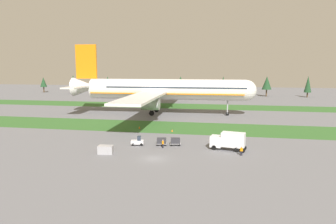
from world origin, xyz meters
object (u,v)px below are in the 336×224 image
object	(u,v)px
taxiway_marker_1	(139,127)
catering_truck	(228,140)
airliner	(161,89)
cargo_dolly_second	(175,141)
ground_crew_loader	(163,143)
ground_crew_marshaller	(241,151)
cargo_dolly_lead	(162,141)
taxiway_marker_2	(229,134)
baggage_tug	(138,141)
uld_container_1	(104,150)
uld_container_0	(108,150)
taxiway_marker_0	(172,130)

from	to	relation	value
taxiway_marker_1	catering_truck	bearing A→B (deg)	-36.79
airliner	cargo_dolly_second	distance (m)	44.02
cargo_dolly_second	taxiway_marker_1	world-z (taller)	cargo_dolly_second
ground_crew_loader	taxiway_marker_1	distance (m)	20.79
airliner	ground_crew_marshaller	size ratio (longest dim) A/B	45.29
cargo_dolly_lead	taxiway_marker_2	xyz separation A→B (m)	(14.10, 12.02, -0.66)
cargo_dolly_second	cargo_dolly_lead	bearing A→B (deg)	90.00
baggage_tug	uld_container_1	size ratio (longest dim) A/B	1.39
cargo_dolly_second	catering_truck	size ratio (longest dim) A/B	0.33
baggage_tug	cargo_dolly_second	size ratio (longest dim) A/B	1.15
ground_crew_marshaller	ground_crew_loader	distance (m)	15.67
baggage_tug	taxiway_marker_2	distance (m)	23.01
ground_crew_marshaller	taxiway_marker_2	distance (m)	16.92
catering_truck	taxiway_marker_2	size ratio (longest dim) A/B	14.09
cargo_dolly_second	catering_truck	bearing A→B (deg)	-109.11
baggage_tug	cargo_dolly_lead	world-z (taller)	baggage_tug
taxiway_marker_2	cargo_dolly_lead	bearing A→B (deg)	-139.55
uld_container_0	uld_container_1	world-z (taller)	uld_container_1
uld_container_1	taxiway_marker_2	distance (m)	31.11
baggage_tug	catering_truck	distance (m)	18.76
uld_container_1	taxiway_marker_2	xyz separation A→B (m)	(23.64, 20.21, -0.54)
ground_crew_loader	taxiway_marker_0	bearing A→B (deg)	137.78
airliner	taxiway_marker_0	size ratio (longest dim) A/B	139.37
cargo_dolly_second	airliner	bearing A→B (deg)	5.54
ground_crew_marshaller	uld_container_0	bearing A→B (deg)	175.50
baggage_tug	uld_container_1	xyz separation A→B (m)	(-4.60, -7.31, -0.02)
baggage_tug	taxiway_marker_2	world-z (taller)	baggage_tug
taxiway_marker_2	catering_truck	bearing A→B (deg)	-91.40
ground_crew_marshaller	cargo_dolly_second	bearing A→B (deg)	146.30
ground_crew_loader	cargo_dolly_lead	bearing A→B (deg)	153.02
uld_container_0	taxiway_marker_1	distance (m)	24.16
catering_truck	uld_container_0	distance (m)	23.61
ground_crew_loader	uld_container_0	distance (m)	11.20
ground_crew_marshaller	baggage_tug	bearing A→B (deg)	157.54
cargo_dolly_second	taxiway_marker_0	size ratio (longest dim) A/B	4.30
ground_crew_marshaller	taxiway_marker_0	distance (m)	24.84
ground_crew_loader	taxiway_marker_1	world-z (taller)	ground_crew_loader
ground_crew_loader	taxiway_marker_2	xyz separation A→B (m)	(13.40, 14.13, -0.69)
airliner	taxiway_marker_0	xyz separation A→B (m)	(8.72, -28.25, -8.32)
ground_crew_loader	taxiway_marker_0	xyz separation A→B (m)	(-0.84, 16.09, -0.66)
airliner	ground_crew_marshaller	distance (m)	53.79
uld_container_1	taxiway_marker_1	distance (m)	24.28
ground_crew_marshaller	ground_crew_loader	size ratio (longest dim) A/B	1.00
cargo_dolly_lead	taxiway_marker_1	xyz separation A→B (m)	(-9.35, 16.08, -0.59)
airliner	ground_crew_marshaller	world-z (taller)	airliner
cargo_dolly_second	uld_container_1	xyz separation A→B (m)	(-12.40, -8.70, -0.13)
ground_crew_loader	uld_container_1	distance (m)	11.91
taxiway_marker_1	taxiway_marker_2	world-z (taller)	taxiway_marker_1
taxiway_marker_2	taxiway_marker_1	bearing A→B (deg)	170.16
airliner	baggage_tug	distance (m)	44.00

